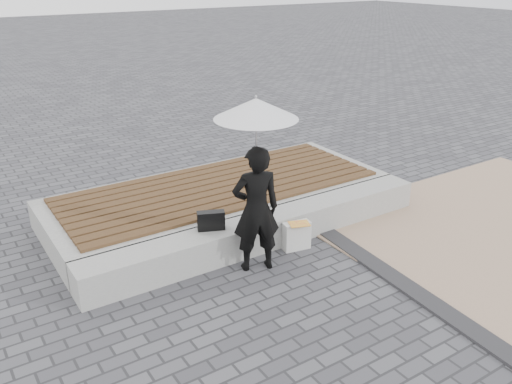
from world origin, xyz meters
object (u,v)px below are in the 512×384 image
(seating_ledge, at_px, (265,230))
(handbag, at_px, (211,221))
(parasol, at_px, (256,109))
(canvas_tote, at_px, (296,236))
(woman, at_px, (256,209))

(seating_ledge, bearing_deg, handbag, 175.72)
(seating_ledge, xyz_separation_m, parasol, (-0.43, -0.44, 1.78))
(canvas_tote, bearing_deg, handbag, 169.26)
(parasol, bearing_deg, canvas_tote, 9.11)
(woman, xyz_separation_m, handbag, (-0.34, 0.50, -0.26))
(parasol, bearing_deg, woman, 0.00)
(woman, bearing_deg, seating_ledge, -116.59)
(canvas_tote, bearing_deg, woman, -161.12)
(parasol, height_order, handbag, parasol)
(handbag, height_order, canvas_tote, handbag)
(woman, bearing_deg, canvas_tote, -153.24)
(seating_ledge, relative_size, handbag, 14.75)
(seating_ledge, relative_size, woman, 3.21)
(seating_ledge, distance_m, parasol, 1.88)
(handbag, bearing_deg, parasol, -33.12)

